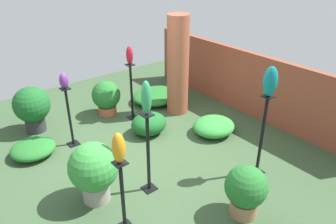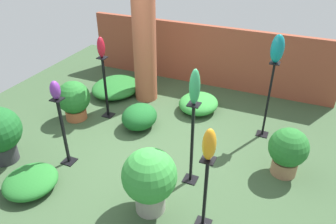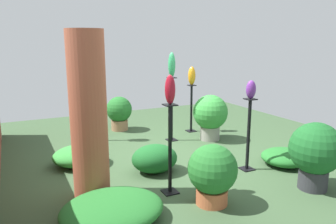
# 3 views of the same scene
# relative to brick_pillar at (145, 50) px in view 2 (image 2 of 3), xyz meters

# --- Properties ---
(ground_plane) EXTENTS (8.00, 8.00, 0.00)m
(ground_plane) POSITION_rel_brick_pillar_xyz_m (0.93, -1.62, -1.07)
(ground_plane) COLOR #385133
(brick_wall_back) EXTENTS (5.60, 0.12, 1.37)m
(brick_wall_back) POSITION_rel_brick_pillar_xyz_m (0.93, 1.17, -0.39)
(brick_wall_back) COLOR brown
(brick_wall_back) RESTS_ON ground
(brick_pillar) EXTENTS (0.46, 0.46, 2.15)m
(brick_pillar) POSITION_rel_brick_pillar_xyz_m (0.00, 0.00, 0.00)
(brick_pillar) COLOR #9E5138
(brick_pillar) RESTS_ON ground
(pedestal_jade) EXTENTS (0.20, 0.20, 1.30)m
(pedestal_jade) POSITION_rel_brick_pillar_xyz_m (1.76, -2.05, -0.48)
(pedestal_jade) COLOR black
(pedestal_jade) RESTS_ON ground
(pedestal_teal) EXTENTS (0.20, 0.20, 1.38)m
(pedestal_teal) POSITION_rel_brick_pillar_xyz_m (2.54, -0.42, -0.43)
(pedestal_teal) COLOR black
(pedestal_teal) RESTS_ON ground
(pedestal_ruby) EXTENTS (0.20, 0.20, 1.21)m
(pedestal_ruby) POSITION_rel_brick_pillar_xyz_m (-0.36, -0.96, -0.52)
(pedestal_ruby) COLOR black
(pedestal_ruby) RESTS_ON ground
(pedestal_amber) EXTENTS (0.20, 0.20, 1.05)m
(pedestal_amber) POSITION_rel_brick_pillar_xyz_m (2.19, -2.75, -0.59)
(pedestal_amber) COLOR black
(pedestal_amber) RESTS_ON ground
(pedestal_violet) EXTENTS (0.20, 0.20, 1.14)m
(pedestal_violet) POSITION_rel_brick_pillar_xyz_m (-0.17, -2.42, -0.55)
(pedestal_violet) COLOR black
(pedestal_violet) RESTS_ON ground
(art_vase_jade) EXTENTS (0.14, 0.14, 0.49)m
(art_vase_jade) POSITION_rel_brick_pillar_xyz_m (1.76, -2.05, 0.47)
(art_vase_jade) COLOR #2D9356
(art_vase_jade) RESTS_ON pedestal_jade
(art_vase_teal) EXTENTS (0.21, 0.21, 0.46)m
(art_vase_teal) POSITION_rel_brick_pillar_xyz_m (2.54, -0.42, 0.54)
(art_vase_teal) COLOR #0F727A
(art_vase_teal) RESTS_ON pedestal_teal
(art_vase_ruby) EXTENTS (0.14, 0.13, 0.38)m
(art_vase_ruby) POSITION_rel_brick_pillar_xyz_m (-0.36, -0.96, 0.33)
(art_vase_ruby) COLOR maroon
(art_vase_ruby) RESTS_ON pedestal_ruby
(art_vase_amber) EXTENTS (0.15, 0.17, 0.41)m
(art_vase_amber) POSITION_rel_brick_pillar_xyz_m (2.19, -2.75, 0.18)
(art_vase_amber) COLOR orange
(art_vase_amber) RESTS_ON pedestal_amber
(art_vase_violet) EXTENTS (0.14, 0.15, 0.28)m
(art_vase_violet) POSITION_rel_brick_pillar_xyz_m (-0.17, -2.42, 0.21)
(art_vase_violet) COLOR #6B2D8C
(art_vase_violet) RESTS_ON pedestal_violet
(potted_plant_near_pillar) EXTENTS (0.71, 0.71, 0.94)m
(potted_plant_near_pillar) POSITION_rel_brick_pillar_xyz_m (1.46, -2.78, -0.54)
(potted_plant_near_pillar) COLOR gray
(potted_plant_near_pillar) RESTS_ON ground
(potted_plant_front_right) EXTENTS (0.62, 0.62, 0.77)m
(potted_plant_front_right) POSITION_rel_brick_pillar_xyz_m (-0.87, -1.30, -0.66)
(potted_plant_front_right) COLOR #B25B38
(potted_plant_front_right) RESTS_ON ground
(potted_plant_mid_left) EXTENTS (0.58, 0.58, 0.77)m
(potted_plant_mid_left) POSITION_rel_brick_pillar_xyz_m (3.00, -1.34, -0.64)
(potted_plant_mid_left) COLOR #936B4C
(potted_plant_mid_left) RESTS_ON ground
(foliage_bed_east) EXTENTS (1.01, 1.18, 0.28)m
(foliage_bed_east) POSITION_rel_brick_pillar_xyz_m (-0.71, -0.06, -0.93)
(foliage_bed_east) COLOR #236B28
(foliage_bed_east) RESTS_ON ground
(foliage_bed_west) EXTENTS (0.75, 0.79, 0.26)m
(foliage_bed_west) POSITION_rel_brick_pillar_xyz_m (-0.28, -3.12, -0.94)
(foliage_bed_west) COLOR #236B28
(foliage_bed_west) RESTS_ON ground
(foliage_bed_center) EXTENTS (0.63, 0.72, 0.43)m
(foliage_bed_center) POSITION_rel_brick_pillar_xyz_m (0.40, -1.07, -0.86)
(foliage_bed_center) COLOR #195923
(foliage_bed_center) RESTS_ON ground
(foliage_bed_rear) EXTENTS (0.78, 0.86, 0.32)m
(foliage_bed_rear) POSITION_rel_brick_pillar_xyz_m (1.20, -0.07, -0.92)
(foliage_bed_rear) COLOR #338C38
(foliage_bed_rear) RESTS_ON ground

